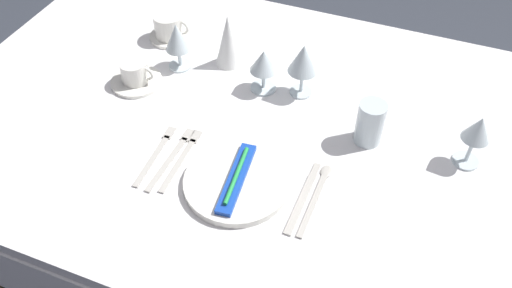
# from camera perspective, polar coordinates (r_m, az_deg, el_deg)

# --- Properties ---
(ground_plane) EXTENTS (6.00, 6.00, 0.00)m
(ground_plane) POSITION_cam_1_polar(r_m,az_deg,el_deg) (1.95, 1.70, -13.89)
(ground_plane) COLOR #383D47
(dining_table) EXTENTS (1.80, 1.11, 0.74)m
(dining_table) POSITION_cam_1_polar(r_m,az_deg,el_deg) (1.42, 2.26, -0.39)
(dining_table) COLOR white
(dining_table) RESTS_ON ground
(dinner_plate) EXTENTS (0.24, 0.24, 0.02)m
(dinner_plate) POSITION_cam_1_polar(r_m,az_deg,el_deg) (1.22, -2.08, -4.13)
(dinner_plate) COLOR white
(dinner_plate) RESTS_ON dining_table
(toothbrush_package) EXTENTS (0.06, 0.21, 0.02)m
(toothbrush_package) POSITION_cam_1_polar(r_m,az_deg,el_deg) (1.21, -2.10, -3.62)
(toothbrush_package) COLOR blue
(toothbrush_package) RESTS_ON dinner_plate
(fork_outer) EXTENTS (0.02, 0.21, 0.00)m
(fork_outer) POSITION_cam_1_polar(r_m,az_deg,el_deg) (1.29, -7.85, -1.43)
(fork_outer) COLOR beige
(fork_outer) RESTS_ON dining_table
(fork_inner) EXTENTS (0.02, 0.22, 0.00)m
(fork_inner) POSITION_cam_1_polar(r_m,az_deg,el_deg) (1.30, -8.94, -1.31)
(fork_inner) COLOR beige
(fork_inner) RESTS_ON dining_table
(fork_salad) EXTENTS (0.03, 0.20, 0.00)m
(fork_salad) POSITION_cam_1_polar(r_m,az_deg,el_deg) (1.31, -10.56, -0.95)
(fork_salad) COLOR beige
(fork_salad) RESTS_ON dining_table
(dinner_knife) EXTENTS (0.02, 0.22, 0.00)m
(dinner_knife) POSITION_cam_1_polar(r_m,az_deg,el_deg) (1.20, 5.00, -5.88)
(dinner_knife) COLOR beige
(dinner_knife) RESTS_ON dining_table
(spoon_soup) EXTENTS (0.03, 0.22, 0.01)m
(spoon_soup) POSITION_cam_1_polar(r_m,az_deg,el_deg) (1.22, 6.69, -4.99)
(spoon_soup) COLOR beige
(spoon_soup) RESTS_ON dining_table
(saucer_left) EXTENTS (0.14, 0.14, 0.01)m
(saucer_left) POSITION_cam_1_polar(r_m,az_deg,el_deg) (1.52, -12.65, 6.55)
(saucer_left) COLOR white
(saucer_left) RESTS_ON dining_table
(coffee_cup_left) EXTENTS (0.10, 0.08, 0.06)m
(coffee_cup_left) POSITION_cam_1_polar(r_m,az_deg,el_deg) (1.50, -12.81, 7.57)
(coffee_cup_left) COLOR white
(coffee_cup_left) RESTS_ON saucer_left
(saucer_right) EXTENTS (0.12, 0.12, 0.01)m
(saucer_right) POSITION_cam_1_polar(r_m,az_deg,el_deg) (1.68, -9.15, 11.28)
(saucer_right) COLOR white
(saucer_right) RESTS_ON dining_table
(coffee_cup_right) EXTENTS (0.11, 0.09, 0.07)m
(coffee_cup_right) POSITION_cam_1_polar(r_m,az_deg,el_deg) (1.65, -9.26, 12.40)
(coffee_cup_right) COLOR white
(coffee_cup_right) RESTS_ON saucer_right
(wine_glass_centre) EXTENTS (0.07, 0.07, 0.14)m
(wine_glass_centre) POSITION_cam_1_polar(r_m,az_deg,el_deg) (1.50, -8.43, 11.06)
(wine_glass_centre) COLOR silver
(wine_glass_centre) RESTS_ON dining_table
(wine_glass_left) EXTENTS (0.06, 0.06, 0.14)m
(wine_glass_left) POSITION_cam_1_polar(r_m,az_deg,el_deg) (1.30, 22.62, 1.23)
(wine_glass_left) COLOR silver
(wine_glass_left) RESTS_ON dining_table
(wine_glass_right) EXTENTS (0.08, 0.08, 0.15)m
(wine_glass_right) POSITION_cam_1_polar(r_m,az_deg,el_deg) (1.39, 5.07, 8.92)
(wine_glass_right) COLOR silver
(wine_glass_right) RESTS_ON dining_table
(wine_glass_far) EXTENTS (0.07, 0.07, 0.12)m
(wine_glass_far) POSITION_cam_1_polar(r_m,az_deg,el_deg) (1.41, 0.83, 8.63)
(wine_glass_far) COLOR silver
(wine_glass_far) RESTS_ON dining_table
(drink_tumbler) EXTENTS (0.07, 0.07, 0.11)m
(drink_tumbler) POSITION_cam_1_polar(r_m,az_deg,el_deg) (1.32, 12.06, 1.99)
(drink_tumbler) COLOR silver
(drink_tumbler) RESTS_ON dining_table
(napkin_folded) EXTENTS (0.08, 0.08, 0.16)m
(napkin_folded) POSITION_cam_1_polar(r_m,az_deg,el_deg) (1.51, -2.99, 11.01)
(napkin_folded) COLOR white
(napkin_folded) RESTS_ON dining_table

